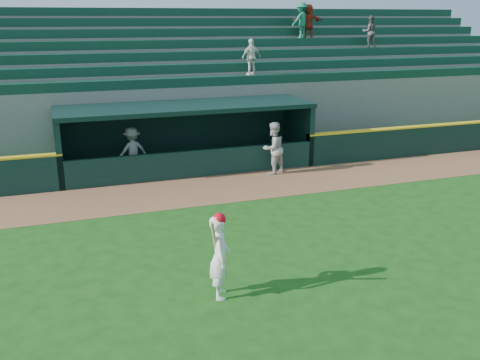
{
  "coord_description": "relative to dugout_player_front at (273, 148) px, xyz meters",
  "views": [
    {
      "loc": [
        -4.6,
        -11.56,
        5.55
      ],
      "look_at": [
        0.0,
        1.6,
        1.3
      ],
      "focal_mm": 40.0,
      "sensor_mm": 36.0,
      "label": 1
    }
  ],
  "objects": [
    {
      "name": "batter_at_plate",
      "position": [
        -4.55,
        -8.07,
        -0.04
      ],
      "size": [
        0.6,
        0.82,
        1.86
      ],
      "color": "white",
      "rests_on": "ground"
    },
    {
      "name": "dugout_player_front",
      "position": [
        0.0,
        0.0,
        0.0
      ],
      "size": [
        1.14,
        1.03,
        1.92
      ],
      "primitive_type": "imported",
      "rotation": [
        0.0,
        0.0,
        3.53
      ],
      "color": "#A9A9A3",
      "rests_on": "ground"
    },
    {
      "name": "stands",
      "position": [
        -2.84,
        6.54,
        1.43
      ],
      "size": [
        34.5,
        6.25,
        6.67
      ],
      "color": "slate",
      "rests_on": "ground"
    },
    {
      "name": "dugout",
      "position": [
        -2.84,
        1.97,
        0.4
      ],
      "size": [
        9.4,
        2.8,
        2.46
      ],
      "color": "slate",
      "rests_on": "ground"
    },
    {
      "name": "wall_stripe_right",
      "position": [
        9.41,
        0.52,
        0.27
      ],
      "size": [
        15.5,
        0.32,
        0.06
      ],
      "primitive_type": "cube",
      "color": "yellow",
      "rests_on": "field_wall_right"
    },
    {
      "name": "warning_track",
      "position": [
        -2.84,
        -1.13,
        -0.96
      ],
      "size": [
        40.0,
        3.0,
        0.01
      ],
      "primitive_type": "cube",
      "color": "brown",
      "rests_on": "ground"
    },
    {
      "name": "field_wall_right",
      "position": [
        9.41,
        0.52,
        -0.36
      ],
      "size": [
        15.5,
        0.3,
        1.2
      ],
      "primitive_type": "cube",
      "color": "black",
      "rests_on": "ground"
    },
    {
      "name": "ground",
      "position": [
        -2.84,
        -6.03,
        -0.96
      ],
      "size": [
        120.0,
        120.0,
        0.0
      ],
      "primitive_type": "plane",
      "color": "#184912",
      "rests_on": "ground"
    },
    {
      "name": "dugout_player_inside",
      "position": [
        -4.89,
        1.63,
        -0.09
      ],
      "size": [
        1.25,
        0.9,
        1.75
      ],
      "primitive_type": "imported",
      "rotation": [
        0.0,
        0.0,
        3.39
      ],
      "color": "#A5A6A0",
      "rests_on": "ground"
    }
  ]
}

